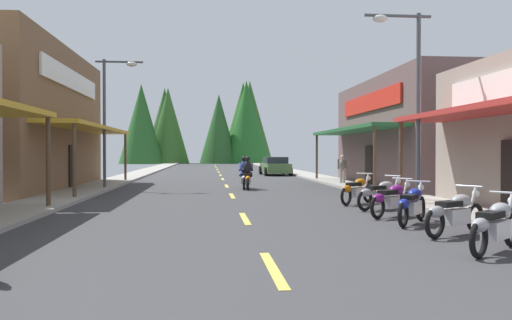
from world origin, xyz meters
The scene contains 18 objects.
ground centered at (0.00, 33.23, -0.05)m, with size 10.80×96.46×0.10m, color #38383A.
sidewalk_left centered at (-6.41, 33.23, 0.06)m, with size 2.03×96.46×0.12m, color #9E9991.
sidewalk_right centered at (6.41, 33.23, 0.06)m, with size 2.03×96.46×0.12m, color #9E9991.
centerline_dashes centered at (0.00, 35.44, 0.01)m, with size 0.16×70.31×0.01m.
storefront_right_far centered at (11.77, 25.42, 2.78)m, with size 10.55×12.77×5.56m.
streetlamp_left centered at (-5.45, 24.08, 4.00)m, with size 2.19×0.30×6.11m.
streetlamp_right centered at (5.46, 15.49, 4.06)m, with size 2.19×0.30×6.23m.
motorcycle_parked_right_1 centered at (4.02, 8.04, 0.49)m, with size 1.72×1.43×1.04m.
motorcycle_parked_right_2 centered at (4.21, 9.86, 0.49)m, with size 1.88×1.21×1.04m.
motorcycle_parked_right_3 centered at (3.98, 11.58, 0.49)m, with size 1.40×1.74×1.04m.
motorcycle_parked_right_4 centered at (4.02, 13.00, 0.49)m, with size 1.73×1.42×1.04m.
motorcycle_parked_right_5 centered at (4.30, 14.72, 0.49)m, with size 1.90×1.17×1.04m.
motorcycle_parked_right_6 centered at (4.06, 16.42, 0.49)m, with size 1.60×1.57×1.04m.
rider_cruising_lead centered at (0.90, 23.56, 0.66)m, with size 0.60×2.14×1.57m.
rider_cruising_trailing centered at (0.76, 23.91, 0.66)m, with size 0.60×2.14×1.57m.
pedestrian_by_shop centered at (6.20, 26.27, 0.93)m, with size 0.45×0.43×1.61m.
parked_car_curbside centered at (4.20, 38.43, 0.69)m, with size 2.19×4.36×1.40m.
treeline_backdrop centered at (-0.48, 81.89, 6.34)m, with size 24.49×13.37×13.81m.
Camera 1 is at (-0.97, -0.37, 1.75)m, focal length 35.74 mm.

